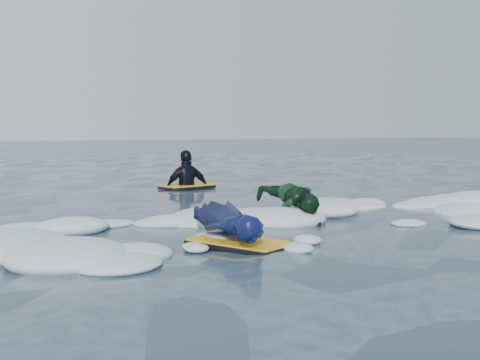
# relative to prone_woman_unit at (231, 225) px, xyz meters

# --- Properties ---
(ground) EXTENTS (120.00, 120.00, 0.00)m
(ground) POSITION_rel_prone_woman_unit_xyz_m (1.06, 0.08, -0.22)
(ground) COLOR #18313B
(ground) RESTS_ON ground
(foam_band) EXTENTS (12.00, 3.10, 0.30)m
(foam_band) POSITION_rel_prone_woman_unit_xyz_m (1.06, 1.11, -0.22)
(foam_band) COLOR silver
(foam_band) RESTS_ON ground
(prone_woman_unit) EXTENTS (1.01, 1.72, 0.42)m
(prone_woman_unit) POSITION_rel_prone_woman_unit_xyz_m (0.00, 0.00, 0.00)
(prone_woman_unit) COLOR black
(prone_woman_unit) RESTS_ON ground
(prone_child_unit) EXTENTS (0.81, 1.33, 0.49)m
(prone_child_unit) POSITION_rel_prone_woman_unit_xyz_m (1.56, 1.24, 0.04)
(prone_child_unit) COLOR black
(prone_child_unit) RESTS_ON ground
(waiting_rider_unit) EXTENTS (1.23, 0.89, 1.66)m
(waiting_rider_unit) POSITION_rel_prone_woman_unit_xyz_m (1.80, 5.86, -0.23)
(waiting_rider_unit) COLOR black
(waiting_rider_unit) RESTS_ON ground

